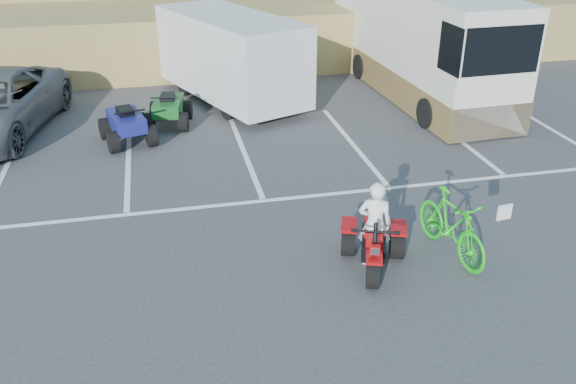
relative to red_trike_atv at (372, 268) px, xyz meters
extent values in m
plane|color=#373739|center=(-1.32, 0.38, 0.00)|extent=(100.00, 100.00, 0.00)
cube|color=white|center=(-6.72, 5.38, 0.00)|extent=(0.12, 5.00, 0.01)
cube|color=white|center=(-4.02, 5.38, 0.00)|extent=(0.12, 5.00, 0.01)
cube|color=white|center=(-1.32, 5.38, 0.00)|extent=(0.12, 5.00, 0.01)
cube|color=white|center=(1.38, 5.38, 0.00)|extent=(0.12, 5.00, 0.01)
cube|color=white|center=(4.08, 5.38, 0.00)|extent=(0.12, 5.00, 0.01)
cube|color=white|center=(6.78, 5.38, 0.00)|extent=(0.12, 5.00, 0.01)
cube|color=white|center=(-1.32, 2.78, 0.00)|extent=(28.00, 0.12, 0.01)
cube|color=olive|center=(-1.32, 14.38, 1.00)|extent=(40.00, 6.00, 2.00)
imported|color=white|center=(0.05, 0.14, 0.76)|extent=(0.64, 0.52, 1.51)
imported|color=#14BF19|center=(1.43, 0.14, 0.57)|extent=(0.82, 1.96, 1.14)
cube|color=silver|center=(-1.05, 9.35, 1.38)|extent=(3.99, 5.74, 2.22)
cylinder|color=black|center=(-1.05, 9.35, 0.31)|extent=(2.05, 1.32, 0.62)
cube|color=silver|center=(4.54, 9.11, 1.62)|extent=(2.59, 8.83, 3.15)
cube|color=brown|center=(4.54, 9.11, 0.48)|extent=(2.63, 8.83, 0.87)
cube|color=black|center=(4.74, 4.73, 2.27)|extent=(2.01, 0.11, 1.14)
camera|label=1|loc=(-3.20, -7.99, 5.68)|focal=38.00mm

